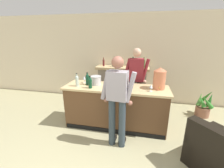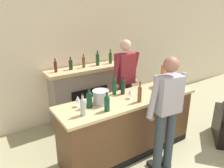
# 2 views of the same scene
# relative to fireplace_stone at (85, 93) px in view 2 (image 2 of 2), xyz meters

# --- Properties ---
(wall_back_panel) EXTENTS (12.00, 0.07, 2.75)m
(wall_back_panel) POSITION_rel_fireplace_stone_xyz_m (0.03, 0.26, 0.78)
(wall_back_panel) COLOR beige
(wall_back_panel) RESTS_ON ground_plane
(bar_counter) EXTENTS (2.35, 0.71, 0.99)m
(bar_counter) POSITION_rel_fireplace_stone_xyz_m (0.06, -1.45, -0.10)
(bar_counter) COLOR brown
(bar_counter) RESTS_ON ground_plane
(fireplace_stone) EXTENTS (1.64, 0.52, 1.49)m
(fireplace_stone) POSITION_rel_fireplace_stone_xyz_m (0.00, 0.00, 0.00)
(fireplace_stone) COLOR gray
(fireplace_stone) RESTS_ON ground_plane
(potted_plant_corner) EXTENTS (0.47, 0.47, 0.74)m
(potted_plant_corner) POSITION_rel_fireplace_stone_xyz_m (2.29, -0.51, -0.31)
(potted_plant_corner) COLOR #925E48
(potted_plant_corner) RESTS_ON ground_plane
(person_customer) EXTENTS (0.66, 0.33, 1.76)m
(person_customer) POSITION_rel_fireplace_stone_xyz_m (0.21, -2.11, 0.38)
(person_customer) COLOR #313D46
(person_customer) RESTS_ON ground_plane
(person_bartender) EXTENTS (0.66, 0.33, 1.80)m
(person_bartender) POSITION_rel_fireplace_stone_xyz_m (0.46, -0.80, 0.41)
(person_bartender) COLOR #474232
(person_bartender) RESTS_ON ground_plane
(copper_dispenser) EXTENTS (0.26, 0.30, 0.47)m
(copper_dispenser) POSITION_rel_fireplace_stone_xyz_m (0.99, -1.38, 0.63)
(copper_dispenser) COLOR #D0734F
(copper_dispenser) RESTS_ON bar_counter
(ice_bucket_steel) EXTENTS (0.25, 0.25, 0.21)m
(ice_bucket_steel) POSITION_rel_fireplace_stone_xyz_m (-0.42, -1.39, 0.50)
(ice_bucket_steel) COLOR silver
(ice_bucket_steel) RESTS_ON bar_counter
(wine_bottle_riesling_slim) EXTENTS (0.07, 0.07, 0.35)m
(wine_bottle_riesling_slim) POSITION_rel_fireplace_stone_xyz_m (-0.05, -1.20, 0.55)
(wine_bottle_riesling_slim) COLOR #104229
(wine_bottle_riesling_slim) RESTS_ON bar_counter
(wine_bottle_chardonnay_pale) EXTENTS (0.06, 0.06, 0.32)m
(wine_bottle_chardonnay_pale) POSITION_rel_fireplace_stone_xyz_m (0.10, -1.66, 0.53)
(wine_bottle_chardonnay_pale) COLOR brown
(wine_bottle_chardonnay_pale) RESTS_ON bar_counter
(wine_bottle_merlot_tall) EXTENTS (0.08, 0.08, 0.29)m
(wine_bottle_merlot_tall) POSITION_rel_fireplace_stone_xyz_m (-0.62, -1.41, 0.53)
(wine_bottle_merlot_tall) COLOR #0F3A25
(wine_bottle_merlot_tall) RESTS_ON bar_counter
(wine_bottle_rose_blush) EXTENTS (0.07, 0.07, 0.30)m
(wine_bottle_rose_blush) POSITION_rel_fireplace_stone_xyz_m (0.08, -1.26, 0.53)
(wine_bottle_rose_blush) COLOR black
(wine_bottle_rose_blush) RESTS_ON bar_counter
(wine_bottle_port_short) EXTENTS (0.08, 0.08, 0.30)m
(wine_bottle_port_short) POSITION_rel_fireplace_stone_xyz_m (-0.80, -1.58, 0.53)
(wine_bottle_port_short) COLOR #A8B9AF
(wine_bottle_port_short) RESTS_ON bar_counter
(wine_bottle_burgundy_dark) EXTENTS (0.08, 0.08, 0.27)m
(wine_bottle_burgundy_dark) POSITION_rel_fireplace_stone_xyz_m (-0.47, -1.65, 0.52)
(wine_bottle_burgundy_dark) COLOR #113F26
(wine_bottle_burgundy_dark) RESTS_ON bar_counter
(wine_glass_by_dispenser) EXTENTS (0.07, 0.07, 0.17)m
(wine_glass_by_dispenser) POSITION_rel_fireplace_stone_xyz_m (-0.75, -1.30, 0.51)
(wine_glass_by_dispenser) COLOR silver
(wine_glass_by_dispenser) RESTS_ON bar_counter
(wine_glass_front_left) EXTENTS (0.07, 0.07, 0.15)m
(wine_glass_front_left) POSITION_rel_fireplace_stone_xyz_m (0.82, -1.58, 0.50)
(wine_glass_front_left) COLOR silver
(wine_glass_front_left) RESTS_ON bar_counter
(wine_glass_near_bucket) EXTENTS (0.08, 0.08, 0.15)m
(wine_glass_near_bucket) POSITION_rel_fireplace_stone_xyz_m (0.07, -1.48, 0.50)
(wine_glass_near_bucket) COLOR silver
(wine_glass_near_bucket) RESTS_ON bar_counter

